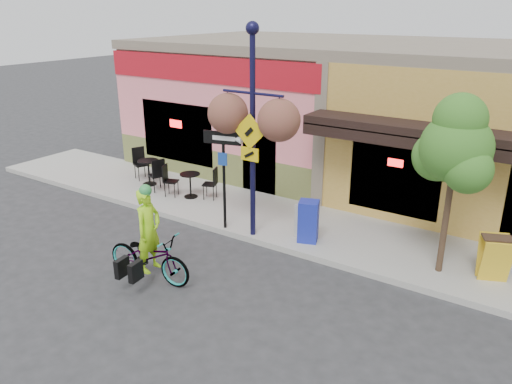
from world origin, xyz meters
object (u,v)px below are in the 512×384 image
at_px(newspaper_box_grey, 305,221).
at_px(bicycle, 149,256).
at_px(cyclist_rider, 150,241).
at_px(one_way_sign, 224,181).
at_px(building, 402,114).
at_px(newspaper_box_blue, 308,221).
at_px(street_tree, 451,186).
at_px(lamp_post, 253,135).

bearing_deg(newspaper_box_grey, bicycle, -102.04).
height_order(cyclist_rider, one_way_sign, one_way_sign).
distance_m(cyclist_rider, one_way_sign, 2.84).
height_order(building, bicycle, building).
distance_m(one_way_sign, newspaper_box_blue, 2.35).
distance_m(one_way_sign, street_tree, 5.35).
distance_m(bicycle, lamp_post, 3.67).
bearing_deg(building, cyclist_rider, -102.63).
bearing_deg(lamp_post, newspaper_box_grey, 24.09).
relative_size(newspaper_box_blue, newspaper_box_grey, 1.19).
height_order(cyclist_rider, newspaper_box_blue, cyclist_rider).
distance_m(building, lamp_post, 6.95).
bearing_deg(newspaper_box_grey, building, 105.76).
distance_m(cyclist_rider, newspaper_box_blue, 3.88).
relative_size(cyclist_rider, one_way_sign, 0.71).
distance_m(lamp_post, newspaper_box_blue, 2.48).
xyz_separation_m(building, newspaper_box_grey, (-0.24, -6.24, -1.66)).
distance_m(building, newspaper_box_blue, 6.56).
xyz_separation_m(bicycle, street_tree, (5.20, 3.54, 1.57)).
xyz_separation_m(one_way_sign, street_tree, (5.26, 0.74, 0.67)).
xyz_separation_m(cyclist_rider, newspaper_box_blue, (2.06, 3.28, -0.24)).
height_order(one_way_sign, newspaper_box_blue, one_way_sign).
bearing_deg(newspaper_box_grey, street_tree, 20.31).
bearing_deg(bicycle, street_tree, -61.92).
bearing_deg(one_way_sign, newspaper_box_blue, -1.18).
height_order(lamp_post, street_tree, lamp_post).
height_order(building, newspaper_box_blue, building).
relative_size(newspaper_box_blue, street_tree, 0.27).
distance_m(cyclist_rider, newspaper_box_grey, 3.92).
distance_m(bicycle, newspaper_box_blue, 3.90).
bearing_deg(lamp_post, street_tree, 8.19).
height_order(building, one_way_sign, building).
height_order(bicycle, one_way_sign, one_way_sign).
distance_m(building, street_tree, 6.80).
relative_size(cyclist_rider, street_tree, 0.47).
distance_m(lamp_post, one_way_sign, 1.53).
bearing_deg(newspaper_box_blue, building, 70.01).
distance_m(bicycle, street_tree, 6.48).
relative_size(lamp_post, street_tree, 1.31).
height_order(newspaper_box_blue, newspaper_box_grey, newspaper_box_blue).
distance_m(cyclist_rider, street_tree, 6.36).
bearing_deg(cyclist_rider, street_tree, -61.67).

